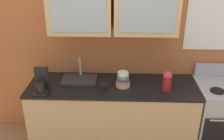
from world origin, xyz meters
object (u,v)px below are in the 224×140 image
at_px(coffee_maker, 42,83).
at_px(cup_near_sink, 103,87).
at_px(bowl_stack, 123,80).
at_px(vase, 167,81).
at_px(stove_range, 220,116).
at_px(sink_faucet, 79,79).

bearing_deg(coffee_maker, cup_near_sink, 4.92).
bearing_deg(bowl_stack, vase, -9.15).
bearing_deg(cup_near_sink, stove_range, 4.82).
bearing_deg(cup_near_sink, coffee_maker, -175.08).
bearing_deg(stove_range, cup_near_sink, -175.18).
distance_m(sink_faucet, cup_near_sink, 0.39).
distance_m(sink_faucet, bowl_stack, 0.57).
xyz_separation_m(stove_range, cup_near_sink, (-1.51, -0.13, 0.48)).
bearing_deg(bowl_stack, coffee_maker, -170.35).
height_order(bowl_stack, cup_near_sink, bowl_stack).
relative_size(vase, coffee_maker, 0.85).
distance_m(stove_range, bowl_stack, 1.37).
bearing_deg(bowl_stack, sink_faucet, 167.20).
bearing_deg(sink_faucet, coffee_maker, -144.02).
relative_size(stove_range, vase, 4.34).
height_order(bowl_stack, coffee_maker, coffee_maker).
bearing_deg(stove_range, coffee_maker, -175.15).
distance_m(stove_range, vase, 0.95).
bearing_deg(coffee_maker, stove_range, 4.85).
xyz_separation_m(sink_faucet, vase, (1.07, -0.21, 0.10)).
relative_size(bowl_stack, coffee_maker, 0.65).
height_order(sink_faucet, cup_near_sink, sink_faucet).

